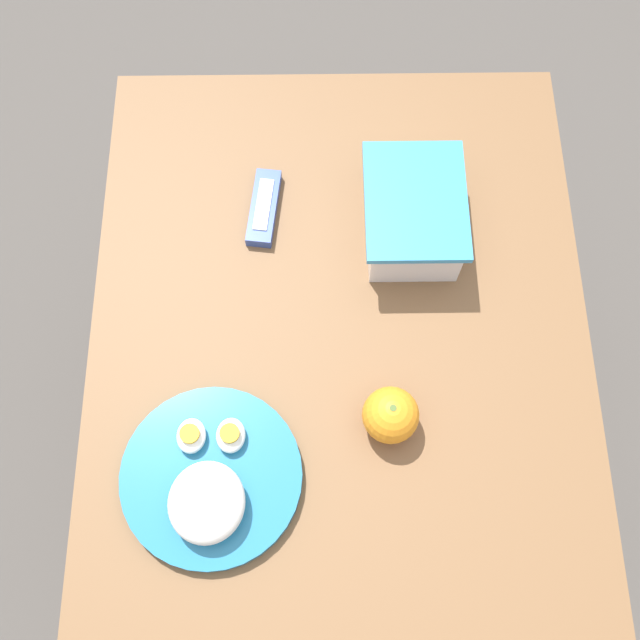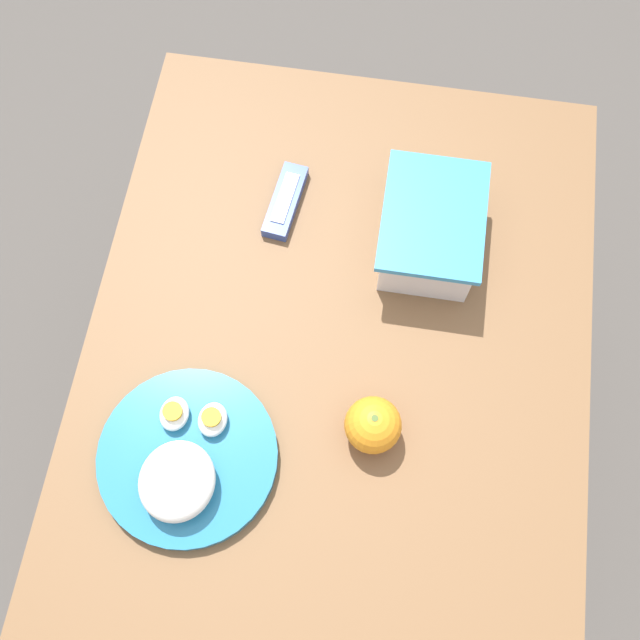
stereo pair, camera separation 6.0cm
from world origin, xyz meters
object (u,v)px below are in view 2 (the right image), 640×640
Objects in this scene: rice_plate at (185,462)px; candy_bar at (285,201)px; orange_fruit at (373,425)px; food_container at (430,231)px.

candy_bar is (-0.40, 0.06, -0.01)m from rice_plate.
rice_plate is at bearing -8.62° from candy_bar.
candy_bar is (-0.32, -0.17, -0.03)m from orange_fruit.
orange_fruit is 0.59× the size of candy_bar.
candy_bar is at bearing 171.38° from rice_plate.
food_container reaches higher than candy_bar.
rice_plate is 0.41m from candy_bar.
food_container reaches higher than orange_fruit.
food_container is 2.51× the size of orange_fruit.
orange_fruit is at bearing -8.66° from food_container.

